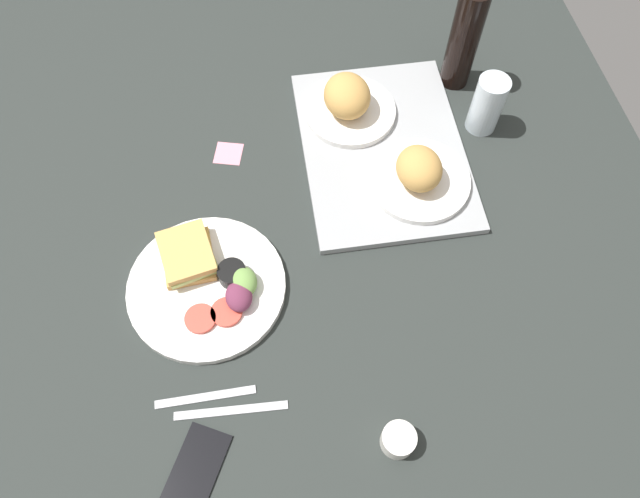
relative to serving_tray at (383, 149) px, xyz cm
name	(u,v)px	position (x,y,z in cm)	size (l,w,h in cm)	color
ground_plane	(303,256)	(20.78, -20.40, -2.30)	(190.00, 150.00, 3.00)	#282D2B
serving_tray	(383,149)	(0.00, 0.00, 0.00)	(45.00, 33.00, 1.60)	#9EA0A3
bread_plate_near	(348,102)	(-10.18, -5.50, 4.29)	(19.41, 19.41, 9.08)	white
bread_plate_far	(419,174)	(10.02, 4.65, 3.71)	(20.27, 20.27, 8.41)	white
plate_with_salad	(208,281)	(24.59, -38.56, 0.89)	(29.05, 29.05, 5.40)	white
drinking_glass	(487,104)	(-3.25, 22.29, 5.68)	(6.50, 6.50, 12.97)	silver
soda_bottle	(464,39)	(-16.96, 20.29, 11.00)	(6.40, 6.40, 23.60)	black
espresso_cup	(398,440)	(58.02, -10.95, 1.20)	(5.60, 5.60, 4.00)	silver
fork	(205,397)	(45.25, -40.97, -0.55)	(17.00, 1.40, 0.50)	#B7B7BC
knife	(231,410)	(48.25, -36.97, -0.55)	(19.00, 1.40, 0.50)	#B7B7BC
cell_phone	(194,473)	(57.04, -43.69, -0.40)	(14.40, 7.20, 0.80)	black
sticky_note	(228,153)	(-5.12, -31.95, -0.74)	(5.60, 5.60, 0.12)	pink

